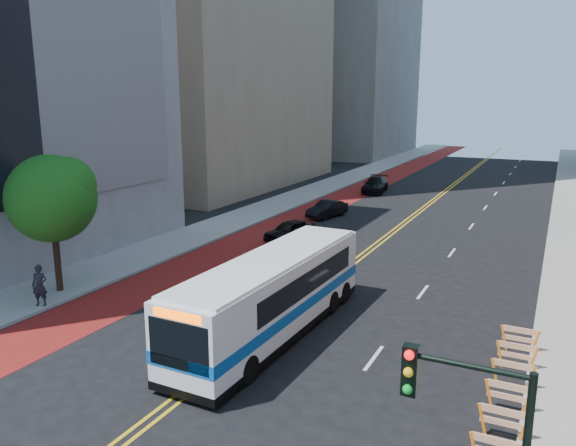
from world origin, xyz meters
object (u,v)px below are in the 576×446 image
(transit_bus, at_px, (274,294))
(car_b, at_px, (327,209))
(car_a, at_px, (290,230))
(car_c, at_px, (375,185))
(traffic_signal, at_px, (471,438))
(pedestrian, at_px, (40,286))
(street_tree, at_px, (53,195))

(transit_bus, height_order, car_b, transit_bus)
(car_a, xyz_separation_m, car_b, (-0.50, 7.91, -0.01))
(car_b, distance_m, car_c, 13.33)
(car_b, height_order, car_c, car_c)
(traffic_signal, height_order, pedestrian, traffic_signal)
(traffic_signal, bearing_deg, car_c, 109.21)
(car_a, height_order, car_b, car_a)
(traffic_signal, bearing_deg, transit_bus, 132.35)
(street_tree, xyz_separation_m, car_b, (5.08, 22.29, -4.25))
(car_c, bearing_deg, car_b, -96.91)
(transit_bus, bearing_deg, traffic_signal, -46.19)
(car_c, relative_size, pedestrian, 2.70)
(street_tree, height_order, traffic_signal, street_tree)
(street_tree, xyz_separation_m, traffic_signal, (20.66, -9.55, -1.19))
(street_tree, distance_m, car_b, 23.25)
(traffic_signal, xyz_separation_m, car_a, (-15.07, 23.94, -3.05))
(transit_bus, bearing_deg, car_c, 102.30)
(pedestrian, bearing_deg, transit_bus, -12.06)
(street_tree, bearing_deg, car_c, 82.14)
(car_a, relative_size, car_c, 0.76)
(traffic_signal, height_order, transit_bus, traffic_signal)
(street_tree, xyz_separation_m, car_c, (4.92, 35.62, -4.16))
(street_tree, bearing_deg, car_b, 77.16)
(car_a, height_order, car_c, car_c)
(transit_bus, xyz_separation_m, car_c, (-6.77, 35.34, -0.97))
(car_a, relative_size, car_b, 0.98)
(traffic_signal, distance_m, car_c, 47.93)
(transit_bus, relative_size, car_b, 2.99)
(traffic_signal, xyz_separation_m, car_b, (-15.58, 31.84, -3.06))
(street_tree, relative_size, traffic_signal, 1.32)
(street_tree, height_order, car_b, street_tree)
(pedestrian, bearing_deg, car_b, 56.53)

